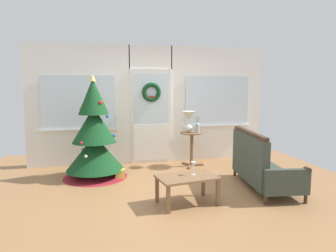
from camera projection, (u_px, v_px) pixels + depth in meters
The scene contains 10 objects.
ground_plane at pixel (172, 193), 4.92m from camera, with size 6.76×6.76×0.00m, color #996B42.
back_wall_with_door at pixel (151, 104), 6.76m from camera, with size 5.20×0.19×2.55m.
christmas_tree at pixel (94, 139), 5.66m from camera, with size 1.18×1.18×1.89m.
settee_sofa at pixel (260, 166), 5.10m from camera, with size 0.89×1.64×0.96m.
side_table at pixel (192, 142), 6.47m from camera, with size 0.50×0.48×0.72m.
table_lamp at pixel (189, 119), 6.43m from camera, with size 0.28×0.28×0.44m.
flower_vase at pixel (197, 127), 6.39m from camera, with size 0.11×0.10×0.35m.
coffee_table at pixel (187, 180), 4.42m from camera, with size 0.91×0.65×0.41m.
wine_glass at pixel (193, 165), 4.46m from camera, with size 0.08×0.08×0.20m.
gift_box at pixel (120, 174), 5.67m from camera, with size 0.17×0.15×0.17m, color #D8C64C.
Camera 1 is at (-1.08, -4.61, 1.70)m, focal length 33.01 mm.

